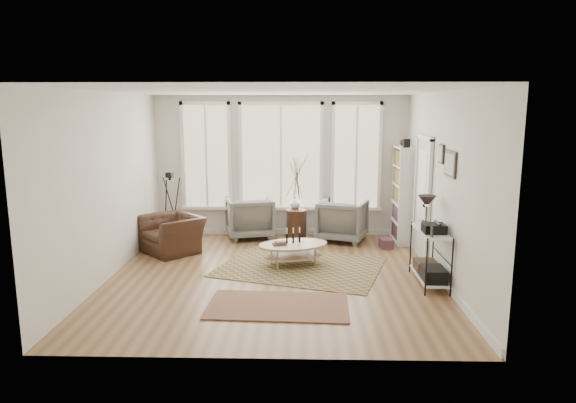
{
  "coord_description": "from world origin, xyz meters",
  "views": [
    {
      "loc": [
        0.42,
        -7.85,
        2.66
      ],
      "look_at": [
        0.2,
        0.6,
        1.1
      ],
      "focal_mm": 32.0,
      "sensor_mm": 36.0,
      "label": 1
    }
  ],
  "objects_px": {
    "coffee_table": "(293,248)",
    "armchair_left": "(250,217)",
    "low_shelf": "(430,251)",
    "bookcase": "(403,194)",
    "side_table": "(296,199)",
    "accent_chair": "(172,234)",
    "armchair_right": "(343,220)"
  },
  "relations": [
    {
      "from": "low_shelf",
      "to": "armchair_left",
      "type": "height_order",
      "value": "low_shelf"
    },
    {
      "from": "bookcase",
      "to": "side_table",
      "type": "relative_size",
      "value": 1.2
    },
    {
      "from": "bookcase",
      "to": "accent_chair",
      "type": "height_order",
      "value": "bookcase"
    },
    {
      "from": "bookcase",
      "to": "accent_chair",
      "type": "distance_m",
      "value": 4.55
    },
    {
      "from": "bookcase",
      "to": "side_table",
      "type": "bearing_deg",
      "value": 177.85
    },
    {
      "from": "low_shelf",
      "to": "coffee_table",
      "type": "relative_size",
      "value": 0.95
    },
    {
      "from": "coffee_table",
      "to": "side_table",
      "type": "distance_m",
      "value": 1.81
    },
    {
      "from": "coffee_table",
      "to": "side_table",
      "type": "height_order",
      "value": "side_table"
    },
    {
      "from": "bookcase",
      "to": "armchair_left",
      "type": "bearing_deg",
      "value": 175.82
    },
    {
      "from": "low_shelf",
      "to": "coffee_table",
      "type": "distance_m",
      "value": 2.28
    },
    {
      "from": "side_table",
      "to": "accent_chair",
      "type": "height_order",
      "value": "side_table"
    },
    {
      "from": "low_shelf",
      "to": "armchair_left",
      "type": "bearing_deg",
      "value": 137.74
    },
    {
      "from": "low_shelf",
      "to": "armchair_left",
      "type": "xyz_separation_m",
      "value": [
        -3.02,
        2.75,
        -0.09
      ]
    },
    {
      "from": "side_table",
      "to": "bookcase",
      "type": "bearing_deg",
      "value": -2.15
    },
    {
      "from": "side_table",
      "to": "accent_chair",
      "type": "relative_size",
      "value": 1.65
    },
    {
      "from": "low_shelf",
      "to": "armchair_right",
      "type": "relative_size",
      "value": 1.43
    },
    {
      "from": "low_shelf",
      "to": "side_table",
      "type": "height_order",
      "value": "side_table"
    },
    {
      "from": "low_shelf",
      "to": "accent_chair",
      "type": "xyz_separation_m",
      "value": [
        -4.36,
        1.62,
        -0.17
      ]
    },
    {
      "from": "armchair_right",
      "to": "side_table",
      "type": "bearing_deg",
      "value": 15.19
    },
    {
      "from": "bookcase",
      "to": "side_table",
      "type": "xyz_separation_m",
      "value": [
        -2.11,
        0.08,
        -0.13
      ]
    },
    {
      "from": "armchair_left",
      "to": "accent_chair",
      "type": "xyz_separation_m",
      "value": [
        -1.34,
        -1.12,
        -0.08
      ]
    },
    {
      "from": "coffee_table",
      "to": "armchair_left",
      "type": "distance_m",
      "value": 2.1
    },
    {
      "from": "coffee_table",
      "to": "accent_chair",
      "type": "distance_m",
      "value": 2.38
    },
    {
      "from": "armchair_right",
      "to": "accent_chair",
      "type": "bearing_deg",
      "value": 34.67
    },
    {
      "from": "bookcase",
      "to": "armchair_left",
      "type": "relative_size",
      "value": 2.22
    },
    {
      "from": "armchair_right",
      "to": "side_table",
      "type": "distance_m",
      "value": 1.02
    },
    {
      "from": "side_table",
      "to": "armchair_right",
      "type": "bearing_deg",
      "value": -3.66
    },
    {
      "from": "low_shelf",
      "to": "armchair_right",
      "type": "bearing_deg",
      "value": 113.86
    },
    {
      "from": "coffee_table",
      "to": "armchair_left",
      "type": "bearing_deg",
      "value": 116.18
    },
    {
      "from": "bookcase",
      "to": "armchair_right",
      "type": "height_order",
      "value": "bookcase"
    },
    {
      "from": "armchair_right",
      "to": "low_shelf",
      "type": "bearing_deg",
      "value": 132.7
    },
    {
      "from": "coffee_table",
      "to": "accent_chair",
      "type": "height_order",
      "value": "accent_chair"
    }
  ]
}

